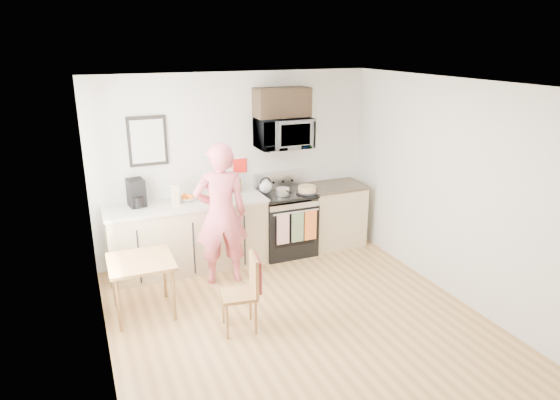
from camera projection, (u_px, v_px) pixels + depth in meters
name	position (u px, v px, depth m)	size (l,w,h in m)	color
floor	(305.00, 328.00, 5.44)	(4.60, 4.60, 0.00)	olive
back_wall	(236.00, 166.00, 7.06)	(4.00, 0.04, 2.60)	silver
front_wall	(471.00, 335.00, 3.02)	(4.00, 0.04, 2.60)	silver
left_wall	(98.00, 247.00, 4.30)	(0.04, 4.60, 2.60)	silver
right_wall	(462.00, 194.00, 5.78)	(0.04, 4.60, 2.60)	silver
ceiling	(309.00, 85.00, 4.64)	(4.00, 4.60, 0.04)	silver
window	(94.00, 194.00, 4.94)	(0.06, 1.40, 1.50)	white
cabinet_left	(189.00, 237.00, 6.76)	(2.10, 0.60, 0.90)	tan
countertop_left	(187.00, 204.00, 6.62)	(2.14, 0.64, 0.04)	beige
cabinet_right	(333.00, 216.00, 7.58)	(0.84, 0.60, 0.90)	tan
countertop_right	(334.00, 186.00, 7.44)	(0.88, 0.64, 0.04)	black
range	(286.00, 224.00, 7.27)	(0.76, 0.70, 1.16)	black
microwave	(283.00, 133.00, 6.96)	(0.76, 0.51, 0.42)	silver
upper_cabinet	(282.00, 102.00, 6.87)	(0.76, 0.35, 0.40)	black
wall_art	(148.00, 141.00, 6.46)	(0.50, 0.04, 0.65)	black
wall_trivet	(240.00, 166.00, 7.06)	(0.20, 0.02, 0.20)	red
person	(221.00, 214.00, 6.25)	(0.67, 0.44, 1.83)	#CC3845
dining_table	(141.00, 266.00, 5.57)	(0.71, 0.71, 0.66)	brown
chair	(250.00, 282.00, 5.30)	(0.44, 0.41, 0.85)	brown
knife_block	(236.00, 185.00, 7.06)	(0.09, 0.13, 0.20)	brown
utensil_crock	(214.00, 187.00, 6.84)	(0.12, 0.12, 0.35)	red
fruit_bowl	(188.00, 198.00, 6.69)	(0.22, 0.22, 0.09)	silver
milk_carton	(175.00, 194.00, 6.51)	(0.10, 0.10, 0.27)	tan
coffee_maker	(136.00, 194.00, 6.44)	(0.23, 0.31, 0.36)	black
bread_bag	(214.00, 199.00, 6.62)	(0.26, 0.12, 0.10)	tan
cake	(307.00, 190.00, 7.07)	(0.31, 0.31, 0.10)	black
kettle	(266.00, 186.00, 7.06)	(0.18, 0.18, 0.23)	silver
pot	(283.00, 192.00, 6.97)	(0.20, 0.34, 0.10)	silver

